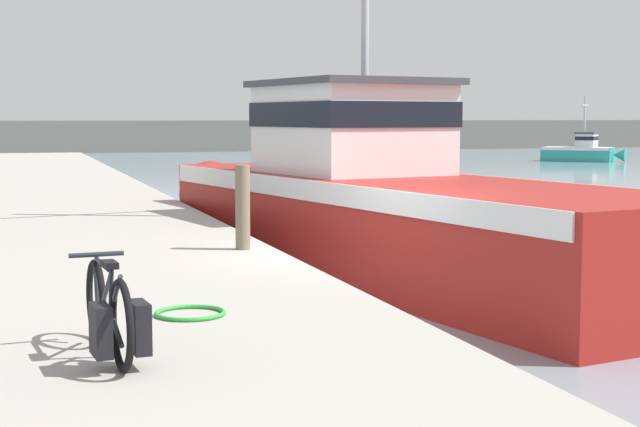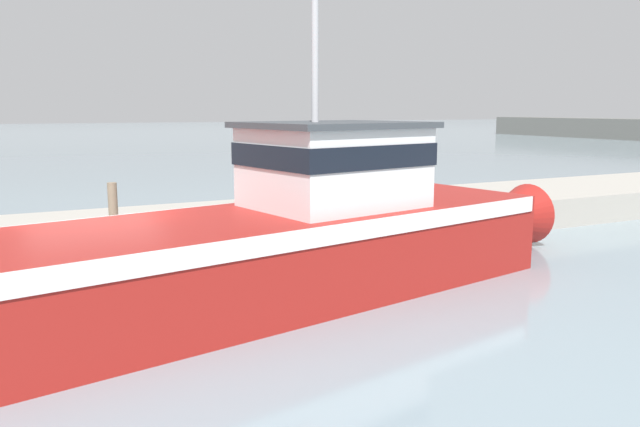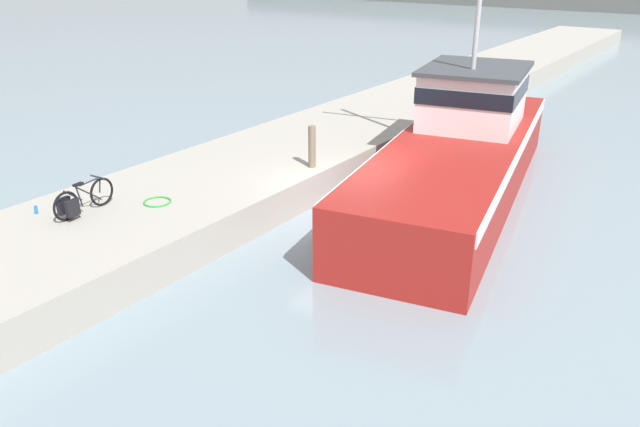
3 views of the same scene
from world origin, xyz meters
name	(u,v)px [view 2 (image 2 of 3)]	position (x,y,z in m)	size (l,w,h in m)	color
ground_plane	(99,299)	(0.00, 0.00, 0.00)	(320.00, 320.00, 0.00)	gray
dock_pier	(79,242)	(-3.52, 0.00, 0.46)	(4.62, 80.00, 0.92)	#A39E93
fishing_boat_main	(299,233)	(1.49, 3.68, 1.26)	(5.65, 14.87, 9.31)	maroon
mooring_post	(113,209)	(-1.67, 0.60, 1.51)	(0.20, 0.20, 1.18)	#756651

